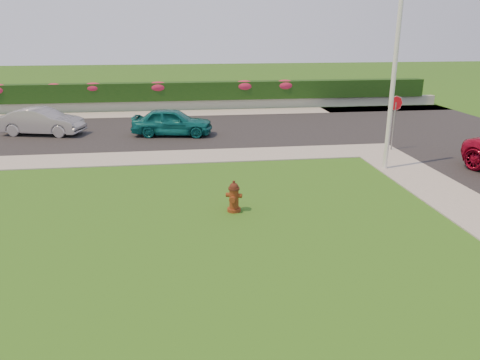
{
  "coord_description": "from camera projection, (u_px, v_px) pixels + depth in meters",
  "views": [
    {
      "loc": [
        -1.13,
        -9.17,
        4.91
      ],
      "look_at": [
        0.51,
        3.04,
        0.9
      ],
      "focal_mm": 35.0,
      "sensor_mm": 36.0,
      "label": 1
    }
  ],
  "objects": [
    {
      "name": "sedan_teal",
      "position": [
        172.0,
        122.0,
        22.11
      ],
      "size": [
        3.96,
        2.1,
        1.28
      ],
      "primitive_type": "imported",
      "rotation": [
        0.0,
        0.0,
        1.41
      ],
      "color": "#0B5A5B",
      "rests_on": "street_far"
    },
    {
      "name": "sedan_silver",
      "position": [
        42.0,
        121.0,
        22.27
      ],
      "size": [
        4.07,
        2.26,
        1.27
      ],
      "primitive_type": "imported",
      "rotation": [
        0.0,
        0.0,
        1.32
      ],
      "color": "#939499",
      "rests_on": "street_far"
    },
    {
      "name": "street_far",
      "position": [
        99.0,
        133.0,
        22.86
      ],
      "size": [
        26.0,
        8.0,
        0.04
      ],
      "primitive_type": "cube",
      "color": "black",
      "rests_on": "ground"
    },
    {
      "name": "flower_clump_e",
      "position": [
        244.0,
        86.0,
        29.58
      ],
      "size": [
        1.39,
        0.89,
        0.69
      ],
      "primitive_type": "ellipsoid",
      "color": "#C2213E",
      "rests_on": "hedge"
    },
    {
      "name": "flower_clump_c",
      "position": [
        93.0,
        88.0,
        28.4
      ],
      "size": [
        1.26,
        0.81,
        0.63
      ],
      "primitive_type": "ellipsoid",
      "color": "#C2213E",
      "rests_on": "hedge"
    },
    {
      "name": "flower_clump_b",
      "position": [
        54.0,
        88.0,
        28.1
      ],
      "size": [
        1.05,
        0.68,
        0.53
      ],
      "primitive_type": "ellipsoid",
      "color": "#C2213E",
      "rests_on": "hedge"
    },
    {
      "name": "flower_clump_f",
      "position": [
        285.0,
        85.0,
        29.91
      ],
      "size": [
        1.39,
        0.89,
        0.69
      ],
      "primitive_type": "ellipsoid",
      "color": "#C2213E",
      "rests_on": "hedge"
    },
    {
      "name": "flower_clump_d",
      "position": [
        158.0,
        87.0,
        28.89
      ],
      "size": [
        1.36,
        0.87,
        0.68
      ],
      "primitive_type": "ellipsoid",
      "color": "#C2213E",
      "rests_on": "hedge"
    },
    {
      "name": "sidewalk_beyond",
      "position": [
        180.0,
        113.0,
        28.08
      ],
      "size": [
        34.0,
        2.0,
        0.04
      ],
      "primitive_type": "cube",
      "color": "gray",
      "rests_on": "ground"
    },
    {
      "name": "sidewalk_far",
      "position": [
        53.0,
        161.0,
        18.02
      ],
      "size": [
        24.0,
        2.0,
        0.04
      ],
      "primitive_type": "cube",
      "color": "gray",
      "rests_on": "ground"
    },
    {
      "name": "ground",
      "position": [
        236.0,
        262.0,
        10.31
      ],
      "size": [
        120.0,
        120.0,
        0.0
      ],
      "primitive_type": "plane",
      "color": "black",
      "rests_on": "ground"
    },
    {
      "name": "stop_sign",
      "position": [
        395.0,
        111.0,
        19.17
      ],
      "size": [
        0.62,
        0.11,
        2.3
      ],
      "rotation": [
        0.0,
        0.0,
        -0.26
      ],
      "color": "slate",
      "rests_on": "ground"
    },
    {
      "name": "curb_corner",
      "position": [
        374.0,
        150.0,
        19.67
      ],
      "size": [
        2.0,
        2.0,
        0.04
      ],
      "primitive_type": "cube",
      "color": "gray",
      "rests_on": "ground"
    },
    {
      "name": "fire_hydrant",
      "position": [
        234.0,
        197.0,
        13.03
      ],
      "size": [
        0.47,
        0.44,
        0.9
      ],
      "rotation": [
        0.0,
        0.0,
        -0.36
      ],
      "color": "#57230D",
      "rests_on": "ground"
    },
    {
      "name": "hedge",
      "position": [
        179.0,
        91.0,
        29.24
      ],
      "size": [
        32.0,
        0.9,
        1.1
      ],
      "primitive_type": "cube",
      "color": "black",
      "rests_on": "retaining_wall"
    },
    {
      "name": "retaining_wall",
      "position": [
        179.0,
        105.0,
        29.41
      ],
      "size": [
        34.0,
        0.4,
        0.6
      ],
      "primitive_type": "cube",
      "color": "gray",
      "rests_on": "ground"
    },
    {
      "name": "utility_pole",
      "position": [
        393.0,
        83.0,
        16.12
      ],
      "size": [
        0.16,
        0.16,
        6.23
      ],
      "primitive_type": "cylinder",
      "color": "silver",
      "rests_on": "ground"
    }
  ]
}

